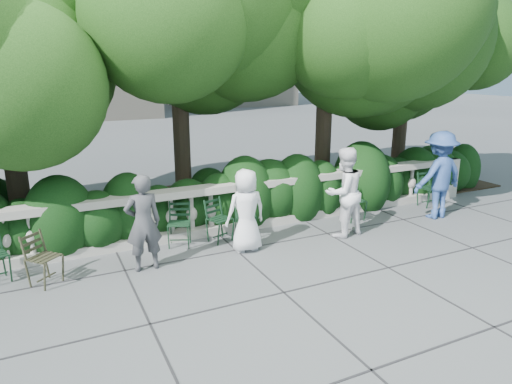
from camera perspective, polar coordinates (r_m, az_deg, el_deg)
name	(u,v)px	position (r m, az deg, el deg)	size (l,w,h in m)	color
ground	(281,262)	(7.97, 3.15, -8.69)	(90.00, 90.00, 0.00)	#4A4D51
balustrade	(239,207)	(9.31, -2.13, -1.87)	(12.00, 0.44, 1.00)	#9E998E
shrub_hedge	(218,213)	(10.52, -4.72, -2.64)	(15.00, 2.60, 1.70)	black
tree_canopy	(241,33)	(10.47, -1.92, 19.29)	(15.04, 6.52, 6.78)	#3F3023
chair_b	(225,243)	(8.78, -3.87, -6.37)	(0.44, 0.48, 0.84)	black
chair_c	(179,249)	(8.60, -9.59, -7.02)	(0.44, 0.48, 0.84)	black
chair_d	(247,239)	(8.94, -1.19, -5.92)	(0.44, 0.48, 0.84)	black
chair_e	(357,222)	(10.13, 12.56, -3.70)	(0.44, 0.48, 0.84)	black
chair_f	(432,207)	(11.68, 21.14, -1.82)	(0.44, 0.48, 0.84)	black
chair_weathered	(54,286)	(7.80, -23.89, -10.66)	(0.44, 0.48, 0.84)	black
person_businessman	(246,210)	(8.18, -1.25, -2.32)	(0.74, 0.48, 1.52)	white
person_woman_grey	(143,223)	(7.61, -13.92, -3.76)	(0.59, 0.39, 1.62)	#404146
person_casual_man	(344,192)	(9.05, 10.90, -0.03)	(0.86, 0.67, 1.77)	white
person_older_blue	(439,175)	(10.73, 21.89, 1.98)	(1.24, 0.72, 1.93)	#2F4D8E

